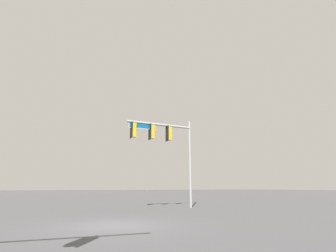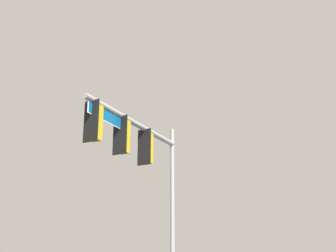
# 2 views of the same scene
# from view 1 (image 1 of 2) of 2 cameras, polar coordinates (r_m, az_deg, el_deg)

# --- Properties ---
(ground_plane) EXTENTS (400.00, 400.00, 0.00)m
(ground_plane) POSITION_cam_1_polar(r_m,az_deg,el_deg) (12.03, -11.76, -20.46)
(ground_plane) COLOR #474749
(signal_pole_near) EXTENTS (5.68, 0.64, 7.21)m
(signal_pole_near) POSITION_cam_1_polar(r_m,az_deg,el_deg) (21.34, -1.42, -2.37)
(signal_pole_near) COLOR gray
(signal_pole_near) RESTS_ON ground_plane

